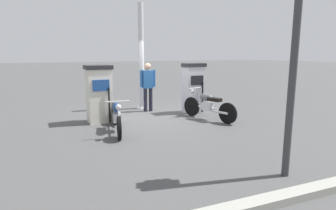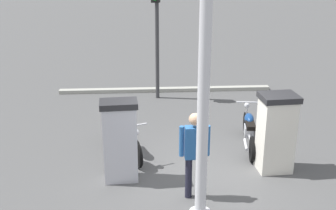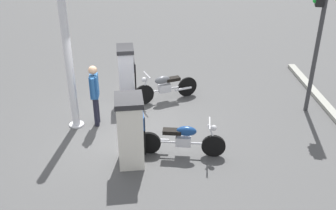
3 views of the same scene
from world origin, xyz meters
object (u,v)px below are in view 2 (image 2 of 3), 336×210
at_px(fuel_pump_far, 120,141).
at_px(motorcycle_near_pump, 249,129).
at_px(roadside_traffic_light, 156,18).
at_px(attendant_person, 194,150).
at_px(canopy_support_pole, 203,119).
at_px(motorcycle_far_pump, 127,135).
at_px(fuel_pump_near, 276,132).

relative_size(fuel_pump_far, motorcycle_near_pump, 0.82).
bearing_deg(motorcycle_near_pump, roadside_traffic_light, 25.17).
bearing_deg(attendant_person, fuel_pump_far, 57.31).
bearing_deg(fuel_pump_far, roadside_traffic_light, -14.03).
relative_size(motorcycle_near_pump, attendant_person, 1.22).
distance_m(attendant_person, canopy_support_pole, 1.01).
xyz_separation_m(motorcycle_far_pump, attendant_person, (-2.01, -1.19, 0.51)).
bearing_deg(fuel_pump_near, motorcycle_far_pump, 69.77).
height_order(fuel_pump_near, roadside_traffic_light, roadside_traffic_light).
height_order(motorcycle_near_pump, attendant_person, attendant_person).
relative_size(fuel_pump_far, canopy_support_pole, 0.45).
height_order(fuel_pump_near, fuel_pump_far, fuel_pump_far).
distance_m(motorcycle_near_pump, attendant_person, 2.78).
relative_size(fuel_pump_far, motorcycle_far_pump, 0.85).
bearing_deg(roadside_traffic_light, fuel_pump_far, 165.97).
relative_size(attendant_person, canopy_support_pole, 0.45).
relative_size(fuel_pump_near, motorcycle_far_pump, 0.85).
height_order(motorcycle_far_pump, attendant_person, attendant_person).
bearing_deg(fuel_pump_far, motorcycle_far_pump, -8.30).
bearing_deg(fuel_pump_far, motorcycle_near_pump, -68.31).
relative_size(fuel_pump_far, roadside_traffic_light, 0.45).
xyz_separation_m(roadside_traffic_light, canopy_support_pole, (-6.53, -0.10, -0.74)).
bearing_deg(motorcycle_near_pump, fuel_pump_far, 111.69).
distance_m(fuel_pump_far, motorcycle_near_pump, 3.35).
bearing_deg(attendant_person, motorcycle_near_pump, -39.61).
height_order(attendant_person, canopy_support_pole, canopy_support_pole).
height_order(fuel_pump_far, motorcycle_far_pump, fuel_pump_far).
distance_m(fuel_pump_far, roadside_traffic_light, 5.52).
xyz_separation_m(motorcycle_near_pump, roadside_traffic_light, (3.87, 1.82, 2.13)).
height_order(fuel_pump_far, roadside_traffic_light, roadside_traffic_light).
xyz_separation_m(fuel_pump_near, motorcycle_near_pump, (1.23, 0.17, -0.43)).
xyz_separation_m(motorcycle_far_pump, canopy_support_pole, (-2.58, -1.20, 1.35)).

